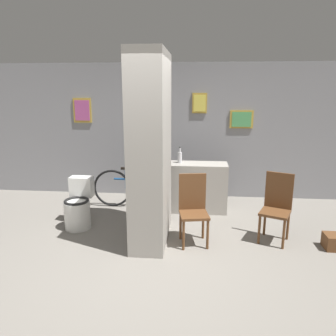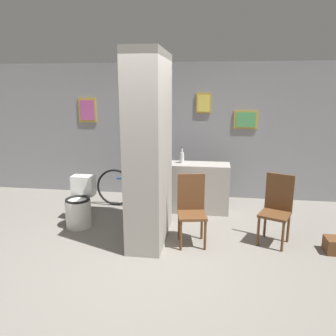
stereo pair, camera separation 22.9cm
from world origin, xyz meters
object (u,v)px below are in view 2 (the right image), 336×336
(bottle_tall, at_px, (182,157))
(chair_by_doorway, at_px, (277,207))
(toilet, at_px, (80,206))
(bicycle, at_px, (142,188))
(chair_near_pillar, at_px, (191,207))

(bottle_tall, bearing_deg, chair_by_doorway, -37.37)
(toilet, xyz_separation_m, bottle_tall, (1.53, 0.92, 0.64))
(chair_by_doorway, bearing_deg, bottle_tall, 166.41)
(bottle_tall, bearing_deg, toilet, -148.99)
(bicycle, xyz_separation_m, bottle_tall, (0.72, -0.03, 0.60))
(toilet, xyz_separation_m, chair_by_doorway, (2.96, -0.18, 0.20))
(chair_near_pillar, distance_m, bicycle, 1.63)
(toilet, relative_size, bicycle, 0.44)
(chair_by_doorway, xyz_separation_m, bottle_tall, (-1.43, 1.10, 0.44))
(chair_by_doorway, xyz_separation_m, bicycle, (-2.15, 1.12, -0.16))
(chair_near_pillar, xyz_separation_m, bottle_tall, (-0.26, 1.27, 0.44))
(bicycle, bearing_deg, toilet, -130.48)
(bottle_tall, bearing_deg, bicycle, 177.86)
(chair_by_doorway, bearing_deg, toilet, -159.66)
(chair_by_doorway, bearing_deg, bicycle, 176.27)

